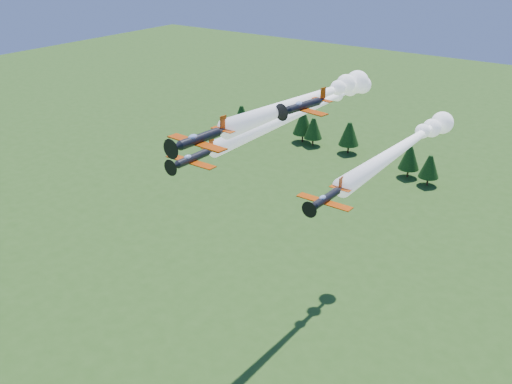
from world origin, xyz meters
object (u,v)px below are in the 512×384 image
Objects in this scene: plane_left at (311,107)px; plane_slot at (303,106)px; plane_lead at (314,97)px; plane_right at (408,143)px.

plane_slot is (12.38, -23.66, 7.93)m from plane_left.
plane_slot reaches higher than plane_left.
plane_slot is at bearing -69.84° from plane_lead.
plane_left is (-10.76, 18.06, -7.64)m from plane_lead.
plane_right reaches higher than plane_left.
plane_right is 4.66× the size of plane_slot.
plane_lead is 4.64× the size of plane_slot.
plane_left is at bearing 124.76° from plane_lead.
plane_right is 18.43m from plane_slot.
plane_lead is 22.37m from plane_left.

